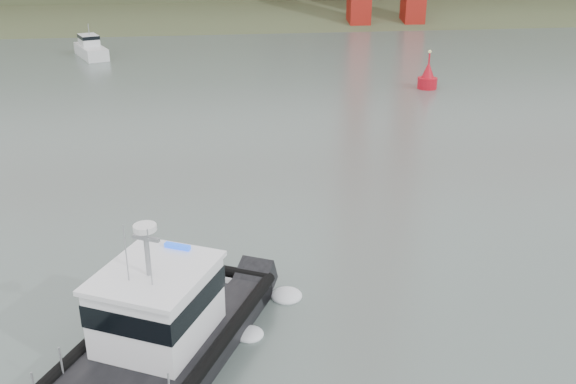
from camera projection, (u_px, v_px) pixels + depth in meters
name	position (u px, v px, depth m)	size (l,w,h in m)	color
ground	(350.00, 361.00, 21.92)	(400.00, 400.00, 0.00)	#53625D
patrol_boat	(154.00, 334.00, 21.04)	(8.81, 11.99, 5.51)	black
motorboat	(91.00, 48.00, 71.84)	(4.67, 7.25, 3.79)	silver
nav_buoy	(428.00, 78.00, 57.96)	(1.76, 1.76, 3.67)	#B80C1B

